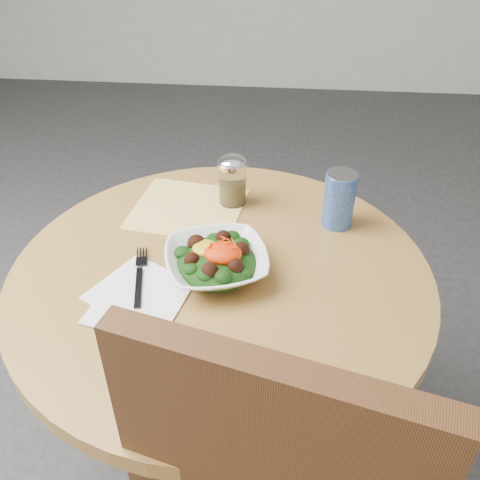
{
  "coord_description": "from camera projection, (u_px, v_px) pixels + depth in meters",
  "views": [
    {
      "loc": [
        0.12,
        -0.86,
        1.49
      ],
      "look_at": [
        0.04,
        0.03,
        0.81
      ],
      "focal_mm": 40.0,
      "sensor_mm": 36.0,
      "label": 1
    }
  ],
  "objects": [
    {
      "name": "ground",
      "position": [
        226.0,
        463.0,
        1.59
      ],
      "size": [
        6.0,
        6.0,
        0.0
      ],
      "primitive_type": "plane",
      "color": "#2A2A2C",
      "rests_on": "ground"
    },
    {
      "name": "table",
      "position": [
        222.0,
        335.0,
        1.26
      ],
      "size": [
        0.9,
        0.9,
        0.75
      ],
      "color": "black",
      "rests_on": "ground"
    },
    {
      "name": "cloth_napkin",
      "position": [
        188.0,
        208.0,
        1.33
      ],
      "size": [
        0.29,
        0.27,
        0.0
      ],
      "primitive_type": "cube",
      "rotation": [
        0.0,
        0.0,
        -0.14
      ],
      "color": "#ECA90C",
      "rests_on": "table"
    },
    {
      "name": "paper_napkins",
      "position": [
        138.0,
        297.0,
        1.07
      ],
      "size": [
        0.23,
        0.25,
        0.0
      ],
      "color": "white",
      "rests_on": "table"
    },
    {
      "name": "salad_bowl",
      "position": [
        217.0,
        261.0,
        1.12
      ],
      "size": [
        0.27,
        0.27,
        0.08
      ],
      "color": "white",
      "rests_on": "table"
    },
    {
      "name": "fork",
      "position": [
        140.0,
        274.0,
        1.12
      ],
      "size": [
        0.05,
        0.19,
        0.0
      ],
      "color": "black",
      "rests_on": "table"
    },
    {
      "name": "spice_shaker",
      "position": [
        232.0,
        181.0,
        1.31
      ],
      "size": [
        0.07,
        0.07,
        0.13
      ],
      "color": "silver",
      "rests_on": "table"
    },
    {
      "name": "beverage_can",
      "position": [
        339.0,
        199.0,
        1.24
      ],
      "size": [
        0.07,
        0.07,
        0.14
      ],
      "color": "navy",
      "rests_on": "table"
    }
  ]
}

